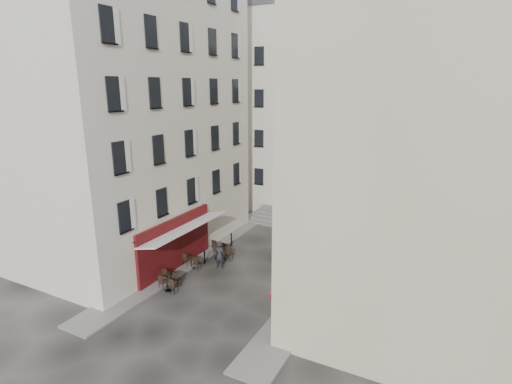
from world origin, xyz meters
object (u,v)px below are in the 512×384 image
Objects in this scene: bistro_table_a at (168,284)px; pedestrian at (219,255)px; bistro_table_b at (172,277)px; no_parking_sign at (274,306)px.

bistro_table_a is 0.70× the size of pedestrian.
pedestrian is (1.36, 3.19, 0.45)m from bistro_table_b.
no_parking_sign reaches higher than pedestrian.
pedestrian is at bearing 75.83° from bistro_table_a.
no_parking_sign is at bearing 120.87° from pedestrian.
no_parking_sign reaches higher than bistro_table_b.
no_parking_sign reaches higher than bistro_table_a.
bistro_table_b is at bearing 114.68° from bistro_table_a.
bistro_table_a is at bearing -65.32° from bistro_table_b.
bistro_table_a is at bearing -172.15° from no_parking_sign.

